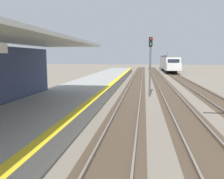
{
  "coord_description": "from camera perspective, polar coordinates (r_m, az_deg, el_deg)",
  "views": [
    {
      "loc": [
        2.91,
        1.23,
        3.5
      ],
      "look_at": [
        1.54,
        10.9,
        2.1
      ],
      "focal_mm": 36.39,
      "sensor_mm": 36.0,
      "label": 1
    }
  ],
  "objects": [
    {
      "name": "track_pair_nearest_platform",
      "position": [
        19.11,
        4.91,
        -2.28
      ],
      "size": [
        2.34,
        120.0,
        0.16
      ],
      "color": "#4C3D2D",
      "rests_on": "ground"
    },
    {
      "name": "track_pair_far_side",
      "position": [
        19.94,
        24.84,
        -2.57
      ],
      "size": [
        2.34,
        120.0,
        0.16
      ],
      "color": "#4C3D2D",
      "rests_on": "ground"
    },
    {
      "name": "rail_signal_post",
      "position": [
        20.23,
        9.59,
        7.18
      ],
      "size": [
        0.32,
        0.34,
        5.2
      ],
      "color": "#4C4C4C",
      "rests_on": "ground"
    },
    {
      "name": "track_pair_middle",
      "position": [
        19.23,
        15.09,
        -2.47
      ],
      "size": [
        2.34,
        120.0,
        0.16
      ],
      "color": "#4C3D2D",
      "rests_on": "ground"
    },
    {
      "name": "station_platform",
      "position": [
        16.02,
        -11.84,
        -2.99
      ],
      "size": [
        5.0,
        80.0,
        0.91
      ],
      "color": "#999993",
      "rests_on": "ground"
    },
    {
      "name": "approaching_train",
      "position": [
        55.88,
        14.12,
        6.56
      ],
      "size": [
        2.93,
        19.6,
        4.76
      ],
      "color": "silver",
      "rests_on": "ground"
    }
  ]
}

